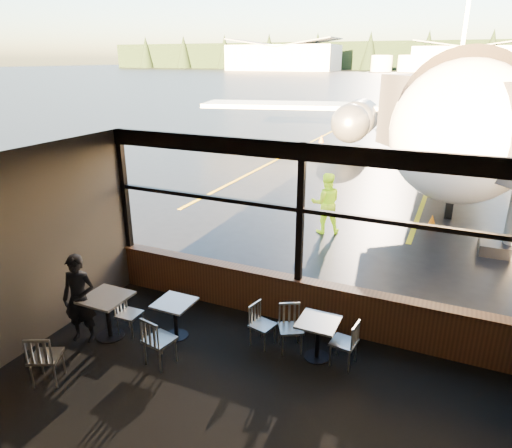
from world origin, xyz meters
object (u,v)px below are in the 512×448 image
Objects in this scene: ground_crew at (326,203)px; cone_wing at (321,139)px; cafe_table_left at (108,317)px; chair_mid_s at (160,340)px; airliner at (466,45)px; chair_near_w at (263,326)px; chair_near_n at (291,329)px; cafe_table_mid at (175,319)px; passenger at (79,299)px; chair_near_e at (344,343)px; jet_bridge at (509,162)px; cafe_table_near at (318,340)px; chair_mid_w at (129,315)px; cone_nose at (432,222)px; chair_left_s at (46,357)px.

ground_crew reaches higher than cone_wing.
chair_mid_s is at bearing -11.23° from cafe_table_left.
airliner is 21.62m from chair_near_w.
cafe_table_left is 0.99× the size of chair_near_n.
passenger is at bearing -152.30° from cafe_table_mid.
jet_bridge is at bearing -14.41° from chair_near_e.
cone_wing is (-4.51, 14.76, -0.67)m from ground_crew.
cafe_table_near is 0.89× the size of chair_mid_w.
cafe_table_left is at bearing 179.57° from chair_mid_s.
chair_mid_w is at bearing -161.23° from cafe_table_mid.
cafe_table_near is at bearing -99.56° from cone_nose.
airliner reaches higher than chair_mid_w.
cafe_table_near is 1.00m from chair_near_w.
ground_crew is (1.78, 6.65, 0.48)m from chair_mid_w.
airliner is 22.23m from cafe_table_mid.
chair_mid_s is (-2.78, -1.24, 0.04)m from chair_near_e.
cafe_table_left is (-6.56, -7.41, -1.98)m from jet_bridge.
chair_mid_w is (-3.82, -0.74, -0.01)m from chair_near_e.
passenger reaches higher than cafe_table_mid.
cafe_table_near is 0.44× the size of passenger.
cone_wing is at bearing -96.73° from ground_crew.
cafe_table_left is 0.47× the size of ground_crew.
cafe_table_near is at bearing 97.95° from chair_near_e.
airliner is 43.89× the size of chair_mid_w.
cafe_table_mid is 1.73m from passenger.
cafe_table_left is 0.91× the size of chair_mid_s.
chair_near_w is (2.66, 0.92, -0.02)m from cafe_table_left.
cafe_table_near is 4.37m from chair_left_s.
cone_wing is at bearing 79.73° from passenger.
chair_mid_s is at bearing 13.16° from chair_left_s.
airliner is at bearing -124.43° from chair_near_n.
cafe_table_mid reaches higher than cone_wing.
jet_bridge reaches higher than cafe_table_near.
airliner is at bearing 166.18° from chair_mid_w.
chair_left_s is 8.53m from ground_crew.
chair_near_w reaches higher than cone_wing.
chair_mid_s is at bearing -35.90° from chair_near_w.
cone_nose is (0.82, 7.53, -0.21)m from chair_near_e.
cone_wing is (-2.72, 21.41, -0.19)m from chair_mid_w.
chair_near_w is 1.79m from chair_mid_s.
cafe_table_mid is 0.40× the size of ground_crew.
ground_crew is (0.96, 6.37, 0.53)m from cafe_table_mid.
cafe_table_left is at bearing -83.57° from cone_wing.
cone_nose is (0.03, -13.30, -5.28)m from airliner.
chair_mid_w is 9.49m from cone_nose.
chair_mid_s reaches higher than cone_nose.
chair_near_n reaches higher than cone_wing.
cafe_table_near is 4.23m from passenger.
cafe_table_mid is 0.88× the size of chair_mid_w.
jet_bridge is 15.25× the size of cafe_table_mid.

